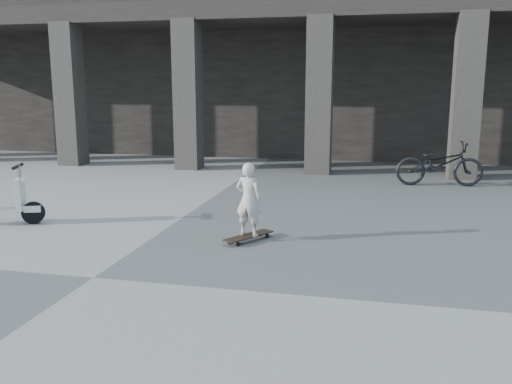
# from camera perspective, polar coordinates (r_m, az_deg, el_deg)

# --- Properties ---
(ground) EXTENTS (90.00, 90.00, 0.00)m
(ground) POSITION_cam_1_polar(r_m,az_deg,el_deg) (6.93, -16.75, -8.64)
(ground) COLOR #50514E
(ground) RESTS_ON ground
(colonnade) EXTENTS (28.00, 8.82, 6.00)m
(colonnade) POSITION_cam_1_polar(r_m,az_deg,el_deg) (19.71, 3.15, 13.37)
(colonnade) COLOR black
(colonnade) RESTS_ON ground
(longboard) EXTENTS (0.64, 0.85, 0.09)m
(longboard) POSITION_cam_1_polar(r_m,az_deg,el_deg) (8.13, -0.78, -4.69)
(longboard) COLOR black
(longboard) RESTS_ON ground
(child) EXTENTS (0.44, 0.32, 1.10)m
(child) POSITION_cam_1_polar(r_m,az_deg,el_deg) (7.99, -0.79, -0.78)
(child) COLOR #B8B1A6
(child) RESTS_ON longboard
(bicycle) EXTENTS (2.01, 0.88, 1.02)m
(bicycle) POSITION_cam_1_polar(r_m,az_deg,el_deg) (13.15, 18.75, 2.83)
(bicycle) COLOR black
(bicycle) RESTS_ON ground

